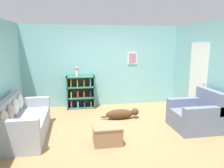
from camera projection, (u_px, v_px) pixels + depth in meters
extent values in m
plane|color=#997047|center=(115.00, 130.00, 5.18)|extent=(14.00, 14.00, 0.00)
cube|color=#7AB7BC|center=(102.00, 66.00, 7.12)|extent=(5.60, 0.10, 2.60)
cube|color=silver|center=(132.00, 58.00, 7.18)|extent=(0.32, 0.02, 0.40)
cube|color=#A37089|center=(133.00, 58.00, 7.17)|extent=(0.24, 0.01, 0.32)
cube|color=#7AB7BC|center=(217.00, 74.00, 5.38)|extent=(0.10, 5.00, 2.60)
cube|color=white|center=(198.00, 80.00, 6.10)|extent=(0.02, 0.84, 2.05)
sphere|color=tan|center=(204.00, 83.00, 5.76)|extent=(0.05, 0.05, 0.05)
cube|color=#9399A3|center=(26.00, 127.00, 4.80)|extent=(0.86, 1.83, 0.45)
cube|color=#9399A3|center=(7.00, 109.00, 4.66)|extent=(0.16, 1.83, 0.43)
cube|color=#9399A3|center=(15.00, 126.00, 3.93)|extent=(0.86, 0.16, 0.24)
cube|color=#9399A3|center=(32.00, 102.00, 5.55)|extent=(0.86, 0.16, 0.24)
ellipsoid|color=tan|center=(4.00, 120.00, 4.06)|extent=(0.14, 0.37, 0.37)
ellipsoid|color=gray|center=(10.00, 113.00, 4.48)|extent=(0.14, 0.36, 0.36)
ellipsoid|color=beige|center=(16.00, 107.00, 4.89)|extent=(0.14, 0.37, 0.37)
ellipsoid|color=beige|center=(20.00, 102.00, 5.31)|extent=(0.14, 0.38, 0.38)
cube|color=#2D6B56|center=(67.00, 93.00, 6.83)|extent=(0.04, 0.35, 1.02)
cube|color=#2D6B56|center=(94.00, 92.00, 6.98)|extent=(0.04, 0.35, 1.02)
cube|color=#2D6B56|center=(81.00, 91.00, 7.07)|extent=(0.88, 0.02, 1.02)
cube|color=#2D6B56|center=(81.00, 107.00, 6.99)|extent=(0.88, 0.35, 0.04)
cube|color=#2D6B56|center=(81.00, 97.00, 6.93)|extent=(0.88, 0.35, 0.04)
cube|color=#2D6B56|center=(81.00, 87.00, 6.87)|extent=(0.88, 0.35, 0.04)
cube|color=#2D6B56|center=(80.00, 77.00, 6.81)|extent=(0.88, 0.35, 0.04)
cube|color=#7A2D84|center=(71.00, 104.00, 6.91)|extent=(0.05, 0.27, 0.27)
cube|color=gold|center=(71.00, 94.00, 6.85)|extent=(0.03, 0.27, 0.20)
cube|color=orange|center=(71.00, 82.00, 6.78)|extent=(0.03, 0.27, 0.27)
cube|color=#60939E|center=(78.00, 104.00, 6.95)|extent=(0.05, 0.27, 0.23)
cube|color=#B22823|center=(78.00, 93.00, 6.88)|extent=(0.05, 0.27, 0.23)
cube|color=gold|center=(77.00, 83.00, 6.82)|extent=(0.03, 0.27, 0.23)
cube|color=#7A2D84|center=(84.00, 104.00, 6.98)|extent=(0.03, 0.27, 0.20)
cube|color=#B22823|center=(84.00, 94.00, 6.92)|extent=(0.04, 0.27, 0.21)
cube|color=orange|center=(84.00, 83.00, 6.85)|extent=(0.03, 0.27, 0.22)
cube|color=brown|center=(91.00, 104.00, 7.02)|extent=(0.03, 0.27, 0.20)
cube|color=black|center=(90.00, 93.00, 6.95)|extent=(0.05, 0.27, 0.22)
cube|color=#60939E|center=(90.00, 82.00, 6.88)|extent=(0.03, 0.27, 0.28)
cube|color=slate|center=(194.00, 120.00, 5.25)|extent=(0.99, 1.00, 0.44)
cube|color=slate|center=(211.00, 100.00, 5.24)|extent=(0.18, 1.00, 0.50)
cube|color=slate|center=(205.00, 112.00, 4.79)|extent=(0.99, 0.18, 0.22)
cube|color=slate|center=(186.00, 102.00, 5.59)|extent=(0.99, 0.18, 0.22)
cube|color=#846647|center=(107.00, 134.00, 4.49)|extent=(0.57, 0.46, 0.38)
cube|color=#8F6E4D|center=(107.00, 126.00, 4.46)|extent=(0.59, 0.49, 0.03)
ellipsoid|color=#472D19|center=(120.00, 114.00, 5.94)|extent=(0.76, 0.25, 0.27)
sphere|color=#472D19|center=(135.00, 112.00, 6.00)|extent=(0.20, 0.20, 0.20)
ellipsoid|color=#472D19|center=(104.00, 117.00, 5.91)|extent=(0.20, 0.05, 0.05)
cylinder|color=silver|center=(77.00, 73.00, 6.77)|extent=(0.09, 0.09, 0.20)
sphere|color=#E06B70|center=(77.00, 68.00, 6.74)|extent=(0.12, 0.12, 0.12)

